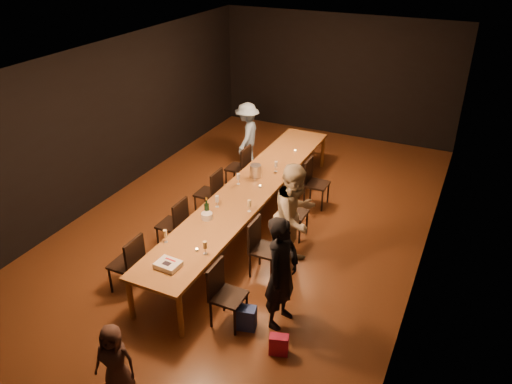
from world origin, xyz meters
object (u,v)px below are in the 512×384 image
at_px(chair_left_2, 208,193).
at_px(champagne_bottle, 207,207).
at_px(chair_left_3, 238,167).
at_px(chair_left_0, 126,263).
at_px(plate_stack, 207,216).
at_px(chair_right_3, 317,184).
at_px(table, 250,191).
at_px(chair_left_1, 172,224).
at_px(chair_right_2, 294,213).
at_px(chair_right_1, 265,249).
at_px(chair_right_0, 229,296).
at_px(man_blue, 247,135).
at_px(child, 115,361).
at_px(ice_bucket, 256,171).
at_px(woman_birthday, 282,273).
at_px(woman_tan, 295,217).
at_px(birthday_cake, 168,265).

relative_size(chair_left_2, champagne_bottle, 2.87).
bearing_deg(champagne_bottle, chair_left_3, 105.51).
xyz_separation_m(chair_left_0, plate_stack, (0.69, 1.19, 0.34)).
height_order(chair_right_3, champagne_bottle, champagne_bottle).
relative_size(table, chair_left_1, 6.45).
bearing_deg(chair_right_2, plate_stack, -39.80).
bearing_deg(chair_left_3, chair_right_1, -144.69).
height_order(chair_right_0, chair_right_1, same).
distance_m(table, chair_left_3, 1.49).
relative_size(man_blue, champagne_bottle, 4.49).
relative_size(child, ice_bucket, 4.23).
xyz_separation_m(chair_right_2, plate_stack, (-1.01, -1.21, 0.34)).
distance_m(chair_right_1, woman_birthday, 1.13).
height_order(chair_right_0, champagne_bottle, champagne_bottle).
relative_size(chair_right_0, plate_stack, 5.18).
bearing_deg(child, chair_left_3, 84.59).
xyz_separation_m(chair_right_3, chair_left_0, (-1.70, -3.60, 0.00)).
bearing_deg(table, chair_right_0, -70.50).
bearing_deg(woman_birthday, woman_tan, 21.68).
bearing_deg(woman_birthday, chair_right_1, 43.31).
distance_m(woman_birthday, man_blue, 5.06).
xyz_separation_m(chair_left_2, woman_birthday, (2.32, -2.07, 0.36)).
bearing_deg(chair_right_1, woman_tan, 145.31).
distance_m(chair_right_1, champagne_bottle, 1.15).
xyz_separation_m(chair_right_0, chair_left_2, (-1.70, 2.40, 0.00)).
bearing_deg(ice_bucket, chair_left_0, -104.76).
bearing_deg(birthday_cake, woman_birthday, 20.20).
xyz_separation_m(table, man_blue, (-1.15, 2.26, 0.03)).
height_order(chair_right_3, woman_birthday, woman_birthday).
height_order(table, chair_right_2, chair_right_2).
relative_size(child, champagne_bottle, 3.02).
xyz_separation_m(woman_birthday, child, (-1.25, -1.89, -0.33)).
relative_size(woman_birthday, child, 1.68).
bearing_deg(chair_left_1, plate_stack, -90.81).
xyz_separation_m(chair_left_3, man_blue, (-0.30, 1.06, 0.26)).
xyz_separation_m(chair_right_3, chair_left_1, (-1.70, -2.40, 0.00)).
bearing_deg(chair_right_0, plate_stack, -139.75).
distance_m(man_blue, child, 6.37).
distance_m(woman_tan, champagne_bottle, 1.40).
bearing_deg(champagne_bottle, woman_tan, 14.79).
xyz_separation_m(chair_right_2, man_blue, (-2.00, 2.26, 0.26)).
relative_size(table, man_blue, 4.12).
distance_m(chair_left_1, ice_bucket, 1.87).
bearing_deg(chair_right_3, champagne_bottle, -24.42).
xyz_separation_m(woman_birthday, woman_tan, (-0.32, 1.31, 0.06)).
bearing_deg(birthday_cake, chair_right_1, 60.53).
bearing_deg(child, chair_right_2, 63.83).
height_order(child, ice_bucket, ice_bucket).
distance_m(chair_right_1, chair_left_3, 2.94).
relative_size(chair_left_3, plate_stack, 5.18).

